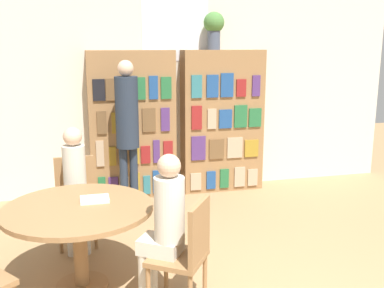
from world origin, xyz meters
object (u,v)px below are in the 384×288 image
Objects in this scene: flower_vase at (214,27)px; chair_left_side at (76,196)px; seated_reader_left at (75,183)px; bookshelf_right at (222,122)px; seated_reader_right at (164,223)px; chair_far_side at (187,250)px; librarian_standing at (127,121)px; reading_table at (79,220)px; bookshelf_left at (132,125)px.

chair_left_side is (-1.87, -1.32, -1.75)m from flower_vase.
flower_vase is 2.86m from seated_reader_left.
seated_reader_right is (-1.33, -2.71, -0.28)m from bookshelf_right.
flower_vase reaches higher than chair_far_side.
chair_left_side is at bearing -127.80° from librarian_standing.
reading_table is 0.96m from chair_far_side.
seated_reader_left is (-2.00, -1.51, -0.28)m from bookshelf_right.
bookshelf_right is 1.06× the size of librarian_standing.
bookshelf_left is 2.20× the size of chair_far_side.
bookshelf_right is 3.96× the size of flower_vase.
bookshelf_left is 2.20× the size of chair_left_side.
flower_vase reaches higher than bookshelf_right.
chair_far_side is 0.72× the size of seated_reader_right.
flower_vase is 3.35m from seated_reader_right.
chair_left_side is 1.21m from librarian_standing.
bookshelf_right is 2.45m from chair_left_side.
seated_reader_left reaches higher than reading_table.
reading_table is 0.96m from chair_left_side.
bookshelf_left is 2.41m from reading_table.
bookshelf_left is 1.58× the size of reading_table.
bookshelf_right is 1.46m from librarian_standing.
bookshelf_left is at bearing -179.75° from flower_vase.
librarian_standing is at bearing 38.72° from chair_far_side.
chair_left_side is at bearing 63.00° from chair_far_side.
chair_far_side is (0.07, -2.81, -0.48)m from bookshelf_left.
flower_vase is 0.27× the size of librarian_standing.
bookshelf_right is 2.52m from seated_reader_left.
seated_reader_left is at bearing -142.94° from bookshelf_right.
chair_far_side is at bearing -90.00° from seated_reader_right.
chair_far_side is 0.27m from seated_reader_right.
flower_vase is 0.40× the size of seated_reader_right.
seated_reader_right is (-1.20, -2.71, -1.56)m from flower_vase.
seated_reader_right is (0.67, -1.39, 0.20)m from chair_left_side.
bookshelf_left is 3.96× the size of flower_vase.
bookshelf_left is at bearing 72.43° from reading_table.
seated_reader_left is 1.00× the size of seated_reader_right.
librarian_standing is (-0.03, 2.20, 0.43)m from seated_reader_right.
librarian_standing reaches higher than seated_reader_right.
chair_far_side is (-1.05, -2.81, -1.75)m from flower_vase.
seated_reader_left reaches higher than chair_far_side.
chair_far_side reaches higher than reading_table.
librarian_standing is at bearing 71.22° from reading_table.
bookshelf_left is 1.57× the size of seated_reader_left.
reading_table is 0.77m from seated_reader_left.
flower_vase is 3.48m from chair_far_side.
bookshelf_left is 1.70m from flower_vase.
librarian_standing is at bearing -157.71° from flower_vase.
librarian_standing reaches higher than seated_reader_left.
flower_vase reaches higher than seated_reader_right.
flower_vase is at bearing -142.87° from seated_reader_left.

